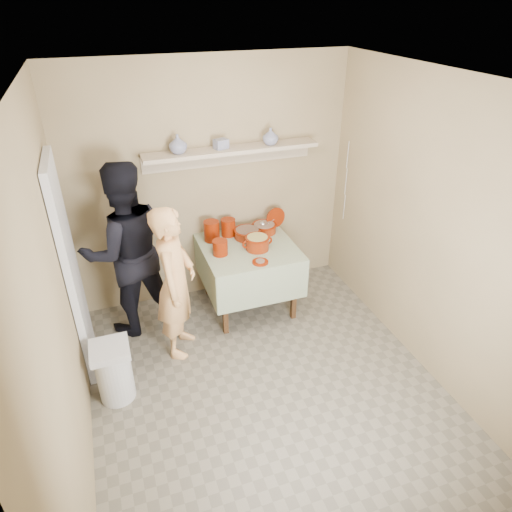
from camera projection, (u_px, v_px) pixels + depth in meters
name	position (u px, v px, depth m)	size (l,w,h in m)	color
ground	(268.00, 390.00, 4.07)	(3.50, 3.50, 0.00)	#716959
tile_panel	(72.00, 271.00, 3.92)	(0.06, 0.70, 2.00)	silver
plate_stack_a	(212.00, 231.00, 4.86)	(0.17, 0.17, 0.22)	#6A1604
plate_stack_b	(228.00, 227.00, 4.97)	(0.16, 0.16, 0.19)	#6A1604
bowl_stack	(220.00, 247.00, 4.61)	(0.16, 0.16, 0.16)	#6A1604
empty_bowl	(220.00, 246.00, 4.75)	(0.16, 0.16, 0.05)	#6A1604
propped_lid	(276.00, 218.00, 5.12)	(0.23, 0.23, 0.02)	#6A1604
vase_right	(271.00, 136.00, 4.64)	(0.16, 0.16, 0.17)	navy
vase_left	(178.00, 144.00, 4.39)	(0.18, 0.18, 0.18)	navy
ceramic_box	(221.00, 144.00, 4.53)	(0.13, 0.10, 0.10)	navy
person_cook	(176.00, 283.00, 4.19)	(0.56, 0.36, 1.52)	#ECA965
person_helper	(126.00, 251.00, 4.43)	(0.87, 0.68, 1.80)	black
room_shell	(271.00, 230.00, 3.26)	(3.04, 3.54, 2.62)	#9E8961
serving_table	(248.00, 256.00, 4.86)	(0.97, 0.97, 0.76)	#4C2D16
cazuela_meat_a	(247.00, 233.00, 4.94)	(0.30, 0.30, 0.10)	#6B1602
cazuela_meat_b	(264.00, 227.00, 5.05)	(0.28, 0.28, 0.10)	#6B1602
ladle	(263.00, 224.00, 5.00)	(0.08, 0.26, 0.19)	silver
cazuela_rice	(257.00, 242.00, 4.70)	(0.33, 0.25, 0.14)	#6B1602
front_plate	(260.00, 262.00, 4.50)	(0.16, 0.16, 0.03)	#6A1604
wall_shelf	(231.00, 152.00, 4.63)	(1.80, 0.25, 0.21)	tan
trash_bin	(114.00, 372.00, 3.87)	(0.32, 0.32, 0.56)	silver
electrical_cord	(346.00, 182.00, 5.07)	(0.01, 0.05, 0.90)	silver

